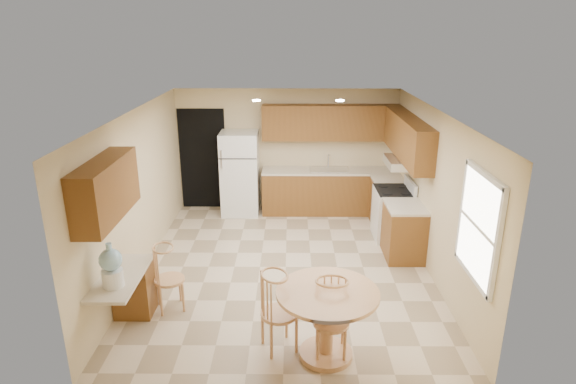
{
  "coord_description": "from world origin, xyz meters",
  "views": [
    {
      "loc": [
        0.08,
        -6.91,
        3.65
      ],
      "look_at": [
        0.03,
        0.3,
        1.17
      ],
      "focal_mm": 30.0,
      "sensor_mm": 36.0,
      "label": 1
    }
  ],
  "objects_px": {
    "chair_table_b": "(332,317)",
    "water_crock": "(111,267)",
    "stove": "(393,213)",
    "chair_table_a": "(279,308)",
    "chair_desk": "(167,275)",
    "refrigerator": "(240,173)",
    "dining_table": "(327,314)"
  },
  "relations": [
    {
      "from": "refrigerator",
      "to": "dining_table",
      "type": "relative_size",
      "value": 1.45
    },
    {
      "from": "chair_table_a",
      "to": "water_crock",
      "type": "height_order",
      "value": "water_crock"
    },
    {
      "from": "stove",
      "to": "chair_desk",
      "type": "distance_m",
      "value": 4.26
    },
    {
      "from": "refrigerator",
      "to": "water_crock",
      "type": "distance_m",
      "value": 4.47
    },
    {
      "from": "stove",
      "to": "water_crock",
      "type": "relative_size",
      "value": 1.99
    },
    {
      "from": "refrigerator",
      "to": "water_crock",
      "type": "height_order",
      "value": "refrigerator"
    },
    {
      "from": "dining_table",
      "to": "chair_desk",
      "type": "height_order",
      "value": "chair_desk"
    },
    {
      "from": "refrigerator",
      "to": "chair_table_b",
      "type": "height_order",
      "value": "refrigerator"
    },
    {
      "from": "chair_table_a",
      "to": "chair_table_b",
      "type": "distance_m",
      "value": 0.62
    },
    {
      "from": "chair_table_a",
      "to": "chair_table_b",
      "type": "bearing_deg",
      "value": 54.17
    },
    {
      "from": "water_crock",
      "to": "chair_table_a",
      "type": "bearing_deg",
      "value": -6.01
    },
    {
      "from": "dining_table",
      "to": "water_crock",
      "type": "xyz_separation_m",
      "value": [
        -2.49,
        0.26,
        0.45
      ]
    },
    {
      "from": "chair_table_a",
      "to": "chair_table_b",
      "type": "relative_size",
      "value": 1.03
    },
    {
      "from": "chair_desk",
      "to": "dining_table",
      "type": "bearing_deg",
      "value": 45.17
    },
    {
      "from": "chair_table_b",
      "to": "chair_desk",
      "type": "bearing_deg",
      "value": -24.24
    },
    {
      "from": "stove",
      "to": "chair_table_b",
      "type": "xyz_separation_m",
      "value": [
        -1.38,
        -3.47,
        0.11
      ]
    },
    {
      "from": "stove",
      "to": "chair_desk",
      "type": "xyz_separation_m",
      "value": [
        -3.47,
        -2.47,
        0.09
      ]
    },
    {
      "from": "refrigerator",
      "to": "chair_desk",
      "type": "bearing_deg",
      "value": -99.24
    },
    {
      "from": "dining_table",
      "to": "stove",
      "type": "bearing_deg",
      "value": 67.07
    },
    {
      "from": "dining_table",
      "to": "chair_table_a",
      "type": "xyz_separation_m",
      "value": [
        -0.55,
        0.05,
        0.04
      ]
    },
    {
      "from": "dining_table",
      "to": "chair_table_a",
      "type": "distance_m",
      "value": 0.55
    },
    {
      "from": "stove",
      "to": "chair_table_a",
      "type": "bearing_deg",
      "value": -120.76
    },
    {
      "from": "refrigerator",
      "to": "chair_table_b",
      "type": "bearing_deg",
      "value": -72.32
    },
    {
      "from": "refrigerator",
      "to": "chair_table_a",
      "type": "height_order",
      "value": "refrigerator"
    },
    {
      "from": "refrigerator",
      "to": "chair_desk",
      "type": "height_order",
      "value": "refrigerator"
    },
    {
      "from": "refrigerator",
      "to": "chair_desk",
      "type": "distance_m",
      "value": 3.75
    },
    {
      "from": "chair_table_b",
      "to": "water_crock",
      "type": "height_order",
      "value": "water_crock"
    },
    {
      "from": "water_crock",
      "to": "chair_table_b",
      "type": "bearing_deg",
      "value": -7.82
    },
    {
      "from": "refrigerator",
      "to": "chair_desk",
      "type": "relative_size",
      "value": 1.84
    },
    {
      "from": "chair_table_a",
      "to": "dining_table",
      "type": "bearing_deg",
      "value": 62.2
    },
    {
      "from": "chair_desk",
      "to": "water_crock",
      "type": "distance_m",
      "value": 0.92
    },
    {
      "from": "stove",
      "to": "chair_table_b",
      "type": "bearing_deg",
      "value": -111.68
    }
  ]
}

